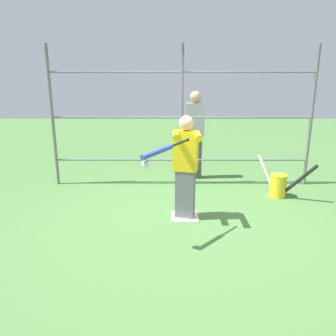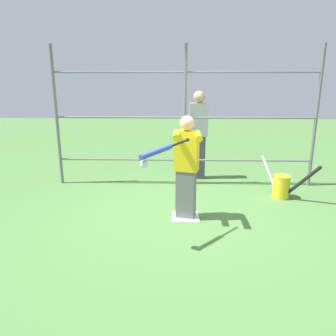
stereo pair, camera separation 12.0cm
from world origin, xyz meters
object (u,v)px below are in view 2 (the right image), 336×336
at_px(baseball_bat_swinging, 160,150).
at_px(bat_bucket, 282,185).
at_px(bystander_behind_fence, 198,134).
at_px(softball_in_flight, 144,164).
at_px(batter, 186,165).

distance_m(baseball_bat_swinging, bat_bucket, 2.81).
height_order(bat_bucket, bystander_behind_fence, bystander_behind_fence).
distance_m(softball_in_flight, bat_bucket, 3.01).
bearing_deg(bat_bucket, bystander_behind_fence, -38.37).
distance_m(batter, bystander_behind_fence, 2.05).
distance_m(batter, bat_bucket, 2.01).
relative_size(bat_bucket, bystander_behind_fence, 0.47).
xyz_separation_m(softball_in_flight, bat_bucket, (-2.19, -1.87, -0.86)).
relative_size(batter, bystander_behind_fence, 0.86).
xyz_separation_m(batter, bat_bucket, (-1.69, -0.92, -0.60)).
relative_size(baseball_bat_swinging, bat_bucket, 0.80).
relative_size(softball_in_flight, bat_bucket, 0.11).
xyz_separation_m(batter, bystander_behind_fence, (-0.28, -2.03, 0.10)).
xyz_separation_m(bat_bucket, bystander_behind_fence, (1.41, -1.11, 0.70)).
bearing_deg(bat_bucket, baseball_bat_swinging, 39.97).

